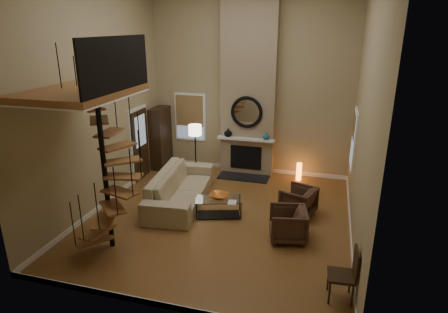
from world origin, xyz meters
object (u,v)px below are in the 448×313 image
(armchair_near, at_px, (301,202))
(armchair_far, at_px, (291,224))
(floor_lamp, at_px, (195,135))
(coffee_table, at_px, (219,205))
(accent_lamp, at_px, (299,172))
(side_chair, at_px, (347,272))
(hutch, at_px, (160,138))
(sofa, at_px, (180,187))

(armchair_near, bearing_deg, armchair_far, 14.23)
(armchair_far, height_order, floor_lamp, floor_lamp)
(armchair_far, xyz_separation_m, floor_lamp, (-3.03, 2.50, 1.06))
(coffee_table, xyz_separation_m, accent_lamp, (1.65, 2.79, -0.03))
(side_chair, bearing_deg, coffee_table, 141.65)
(armchair_near, bearing_deg, accent_lamp, -154.64)
(hutch, height_order, sofa, hutch)
(floor_lamp, height_order, accent_lamp, floor_lamp)
(armchair_near, relative_size, floor_lamp, 0.44)
(accent_lamp, bearing_deg, sofa, -140.77)
(coffee_table, bearing_deg, accent_lamp, 59.41)
(sofa, distance_m, floor_lamp, 1.75)
(sofa, xyz_separation_m, armchair_near, (3.06, 0.07, -0.04))
(armchair_near, distance_m, coffee_table, 1.97)
(hutch, height_order, side_chair, hutch)
(armchair_near, xyz_separation_m, armchair_far, (-0.10, -1.16, 0.00))
(armchair_near, bearing_deg, floor_lamp, -93.94)
(floor_lamp, bearing_deg, armchair_near, -23.16)
(sofa, distance_m, accent_lamp, 3.64)
(accent_lamp, height_order, side_chair, side_chair)
(armchair_far, xyz_separation_m, side_chair, (1.08, -1.67, 0.17))
(hutch, xyz_separation_m, armchair_far, (4.51, -3.33, -0.60))
(sofa, xyz_separation_m, floor_lamp, (-0.08, 1.42, 1.02))
(armchair_far, height_order, accent_lamp, armchair_far)
(sofa, height_order, armchair_near, sofa)
(coffee_table, distance_m, accent_lamp, 3.24)
(floor_lamp, xyz_separation_m, side_chair, (4.11, -4.17, -0.89))
(armchair_far, bearing_deg, coffee_table, -120.06)
(hutch, xyz_separation_m, side_chair, (5.59, -5.00, -0.42))
(sofa, height_order, side_chair, side_chair)
(hutch, relative_size, side_chair, 2.07)
(coffee_table, xyz_separation_m, floor_lamp, (-1.25, 1.90, 1.13))
(side_chair, bearing_deg, armchair_far, 122.91)
(hutch, xyz_separation_m, armchair_near, (4.61, -2.17, -0.60))
(accent_lamp, distance_m, side_chair, 5.21)
(armchair_near, height_order, side_chair, side_chair)
(accent_lamp, bearing_deg, coffee_table, -120.59)
(armchair_far, bearing_deg, hutch, -138.03)
(side_chair, bearing_deg, accent_lamp, 103.54)
(armchair_far, relative_size, floor_lamp, 0.46)
(armchair_far, bearing_deg, armchair_near, 163.49)
(sofa, height_order, armchair_far, sofa)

